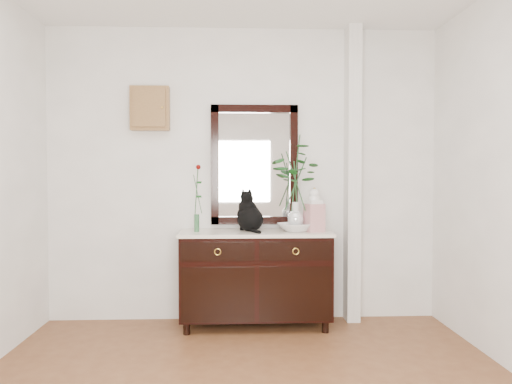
{
  "coord_description": "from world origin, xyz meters",
  "views": [
    {
      "loc": [
        -0.08,
        -2.64,
        1.35
      ],
      "look_at": [
        0.1,
        1.63,
        1.2
      ],
      "focal_mm": 35.0,
      "sensor_mm": 36.0,
      "label": 1
    }
  ],
  "objects_px": {
    "ginger_jar": "(314,209)",
    "lotus_bowl": "(296,227)",
    "sideboard": "(256,274)",
    "cat": "(250,211)"
  },
  "relations": [
    {
      "from": "ginger_jar",
      "to": "sideboard",
      "type": "bearing_deg",
      "value": 174.74
    },
    {
      "from": "sideboard",
      "to": "cat",
      "type": "height_order",
      "value": "cat"
    },
    {
      "from": "sideboard",
      "to": "ginger_jar",
      "type": "xyz_separation_m",
      "value": [
        0.51,
        -0.05,
        0.57
      ]
    },
    {
      "from": "sideboard",
      "to": "cat",
      "type": "xyz_separation_m",
      "value": [
        -0.05,
        0.02,
        0.55
      ]
    },
    {
      "from": "cat",
      "to": "ginger_jar",
      "type": "distance_m",
      "value": 0.56
    },
    {
      "from": "sideboard",
      "to": "lotus_bowl",
      "type": "xyz_separation_m",
      "value": [
        0.35,
        -0.02,
        0.41
      ]
    },
    {
      "from": "ginger_jar",
      "to": "lotus_bowl",
      "type": "bearing_deg",
      "value": 171.84
    },
    {
      "from": "cat",
      "to": "ginger_jar",
      "type": "relative_size",
      "value": 0.9
    },
    {
      "from": "sideboard",
      "to": "ginger_jar",
      "type": "bearing_deg",
      "value": -5.26
    },
    {
      "from": "cat",
      "to": "lotus_bowl",
      "type": "height_order",
      "value": "cat"
    }
  ]
}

